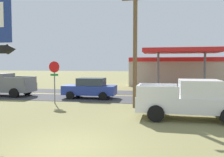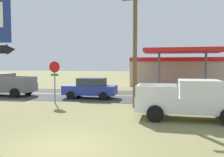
{
  "view_description": "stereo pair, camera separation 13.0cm",
  "coord_description": "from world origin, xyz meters",
  "px_view_note": "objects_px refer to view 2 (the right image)",
  "views": [
    {
      "loc": [
        2.95,
        -7.07,
        2.7
      ],
      "look_at": [
        0.0,
        8.0,
        1.8
      ],
      "focal_mm": 37.7,
      "sensor_mm": 36.0,
      "label": 1
    },
    {
      "loc": [
        3.08,
        -7.04,
        2.7
      ],
      "look_at": [
        0.0,
        8.0,
        1.8
      ],
      "focal_mm": 37.7,
      "sensor_mm": 36.0,
      "label": 2
    }
  ],
  "objects_px": {
    "pickup_white_parked_on_lawn": "(190,100)",
    "pickup_grey_on_road": "(4,85)",
    "gas_station": "(178,71)",
    "car_blue_far_lane": "(90,88)",
    "utility_pole": "(135,39)",
    "stop_sign": "(55,74)"
  },
  "relations": [
    {
      "from": "pickup_white_parked_on_lawn",
      "to": "pickup_grey_on_road",
      "type": "bearing_deg",
      "value": 158.01
    },
    {
      "from": "gas_station",
      "to": "car_blue_far_lane",
      "type": "bearing_deg",
      "value": -119.62
    },
    {
      "from": "utility_pole",
      "to": "pickup_white_parked_on_lawn",
      "type": "height_order",
      "value": "utility_pole"
    },
    {
      "from": "utility_pole",
      "to": "car_blue_far_lane",
      "type": "distance_m",
      "value": 6.22
    },
    {
      "from": "pickup_grey_on_road",
      "to": "utility_pole",
      "type": "bearing_deg",
      "value": -16.02
    },
    {
      "from": "stop_sign",
      "to": "pickup_grey_on_road",
      "type": "height_order",
      "value": "stop_sign"
    },
    {
      "from": "utility_pole",
      "to": "pickup_grey_on_road",
      "type": "height_order",
      "value": "utility_pole"
    },
    {
      "from": "pickup_white_parked_on_lawn",
      "to": "car_blue_far_lane",
      "type": "height_order",
      "value": "pickup_white_parked_on_lawn"
    },
    {
      "from": "utility_pole",
      "to": "gas_station",
      "type": "bearing_deg",
      "value": 77.29
    },
    {
      "from": "stop_sign",
      "to": "pickup_white_parked_on_lawn",
      "type": "height_order",
      "value": "stop_sign"
    },
    {
      "from": "utility_pole",
      "to": "car_blue_far_lane",
      "type": "height_order",
      "value": "utility_pole"
    },
    {
      "from": "gas_station",
      "to": "pickup_white_parked_on_lawn",
      "type": "xyz_separation_m",
      "value": [
        -0.8,
        -19.59,
        -0.98
      ]
    },
    {
      "from": "car_blue_far_lane",
      "to": "pickup_white_parked_on_lawn",
      "type": "bearing_deg",
      "value": -40.6
    },
    {
      "from": "pickup_grey_on_road",
      "to": "car_blue_far_lane",
      "type": "relative_size",
      "value": 1.24
    },
    {
      "from": "stop_sign",
      "to": "car_blue_far_lane",
      "type": "xyz_separation_m",
      "value": [
        1.74,
        2.83,
        -1.2
      ]
    },
    {
      "from": "utility_pole",
      "to": "stop_sign",
      "type": "bearing_deg",
      "value": 174.64
    },
    {
      "from": "stop_sign",
      "to": "pickup_white_parked_on_lawn",
      "type": "xyz_separation_m",
      "value": [
        8.69,
        -3.12,
        -1.06
      ]
    },
    {
      "from": "pickup_grey_on_road",
      "to": "pickup_white_parked_on_lawn",
      "type": "bearing_deg",
      "value": -21.99
    },
    {
      "from": "pickup_white_parked_on_lawn",
      "to": "car_blue_far_lane",
      "type": "xyz_separation_m",
      "value": [
        -6.95,
        5.96,
        -0.13
      ]
    },
    {
      "from": "utility_pole",
      "to": "pickup_white_parked_on_lawn",
      "type": "relative_size",
      "value": 1.54
    },
    {
      "from": "gas_station",
      "to": "pickup_grey_on_road",
      "type": "xyz_separation_m",
      "value": [
        -15.55,
        -13.63,
        -0.98
      ]
    },
    {
      "from": "pickup_white_parked_on_lawn",
      "to": "car_blue_far_lane",
      "type": "relative_size",
      "value": 1.25
    }
  ]
}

